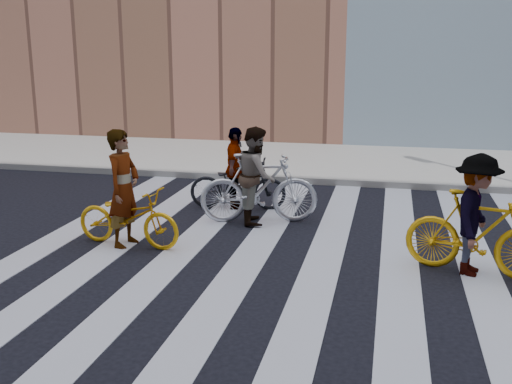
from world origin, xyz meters
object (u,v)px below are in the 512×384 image
(bike_yellow_right, at_px, (478,234))
(rider_left, at_px, (124,189))
(bike_yellow_left, at_px, (128,217))
(bike_silver_mid, at_px, (259,188))
(rider_right, at_px, (476,215))
(rider_rear, at_px, (235,169))
(bike_dark_rear, at_px, (238,184))
(rider_mid, at_px, (256,175))

(bike_yellow_right, xyz_separation_m, rider_left, (-5.28, 0.08, 0.34))
(bike_yellow_left, xyz_separation_m, rider_left, (-0.05, 0.00, 0.46))
(bike_silver_mid, height_order, rider_left, rider_left)
(bike_yellow_left, xyz_separation_m, bike_silver_mid, (1.74, 1.72, 0.16))
(bike_yellow_right, xyz_separation_m, rider_right, (-0.05, 0.00, 0.26))
(bike_silver_mid, xyz_separation_m, rider_left, (-1.79, -1.72, 0.30))
(bike_yellow_right, distance_m, rider_right, 0.26)
(bike_silver_mid, xyz_separation_m, rider_right, (3.44, -1.80, 0.22))
(rider_right, distance_m, rider_rear, 4.86)
(bike_dark_rear, relative_size, rider_right, 1.10)
(bike_yellow_left, xyz_separation_m, rider_right, (5.18, -0.08, 0.38))
(bike_yellow_left, bearing_deg, rider_mid, -36.93)
(rider_mid, relative_size, rider_right, 1.02)
(bike_yellow_left, bearing_deg, bike_yellow_right, -83.32)
(bike_silver_mid, height_order, bike_yellow_right, bike_silver_mid)
(bike_yellow_right, bearing_deg, bike_silver_mid, 77.43)
(rider_mid, bearing_deg, rider_right, -131.58)
(bike_yellow_right, bearing_deg, bike_dark_rear, 72.10)
(bike_silver_mid, xyz_separation_m, bike_yellow_right, (3.49, -1.80, -0.04))
(rider_rear, bearing_deg, bike_dark_rear, -96.79)
(rider_right, xyz_separation_m, rider_rear, (-4.09, 2.63, -0.05))
(rider_rear, bearing_deg, rider_left, 149.10)
(bike_silver_mid, relative_size, rider_rear, 1.32)
(bike_yellow_left, distance_m, rider_rear, 2.78)
(rider_mid, bearing_deg, bike_yellow_left, 121.24)
(bike_dark_rear, xyz_separation_m, rider_right, (4.04, -2.63, 0.36))
(bike_silver_mid, xyz_separation_m, rider_mid, (-0.05, 0.00, 0.23))
(rider_right, height_order, rider_rear, rider_right)
(bike_dark_rear, height_order, rider_right, rider_right)
(rider_left, height_order, rider_rear, rider_left)
(bike_silver_mid, xyz_separation_m, bike_dark_rear, (-0.60, 0.82, -0.14))
(rider_left, bearing_deg, bike_dark_rear, -17.44)
(rider_left, bearing_deg, bike_yellow_left, -82.40)
(bike_yellow_right, height_order, rider_mid, rider_mid)
(bike_silver_mid, bearing_deg, rider_rear, 24.34)
(bike_yellow_right, distance_m, rider_left, 5.29)
(bike_silver_mid, bearing_deg, bike_yellow_left, 120.41)
(rider_mid, bearing_deg, bike_dark_rear, 19.82)
(rider_rear, bearing_deg, bike_yellow_left, 150.04)
(bike_silver_mid, bearing_deg, rider_mid, 75.78)
(rider_left, bearing_deg, rider_mid, -37.77)
(bike_yellow_right, height_order, bike_dark_rear, bike_yellow_right)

